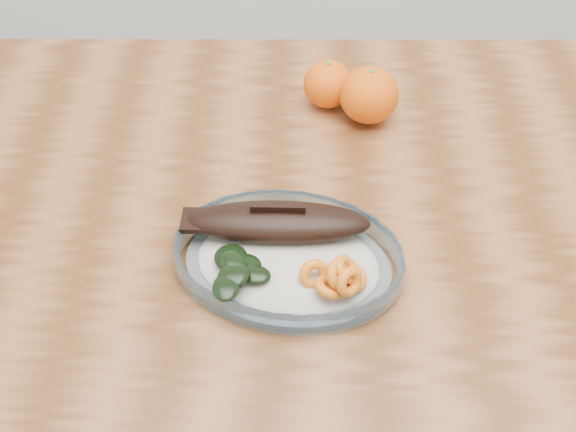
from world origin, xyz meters
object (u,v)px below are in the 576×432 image
at_px(dining_table, 357,281).
at_px(orange_left, 369,95).
at_px(plated_meal, 287,256).
at_px(orange_right, 328,84).

xyz_separation_m(dining_table, orange_left, (0.02, 0.20, 0.14)).
relative_size(plated_meal, orange_right, 7.96).
bearing_deg(orange_right, dining_table, -81.83).
bearing_deg(plated_meal, orange_left, 78.66).
xyz_separation_m(plated_meal, orange_right, (0.05, 0.30, 0.02)).
distance_m(dining_table, orange_right, 0.27).
height_order(dining_table, orange_left, orange_left).
xyz_separation_m(plated_meal, orange_left, (0.11, 0.26, 0.02)).
xyz_separation_m(dining_table, orange_right, (-0.03, 0.24, 0.13)).
relative_size(dining_table, orange_right, 17.97).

